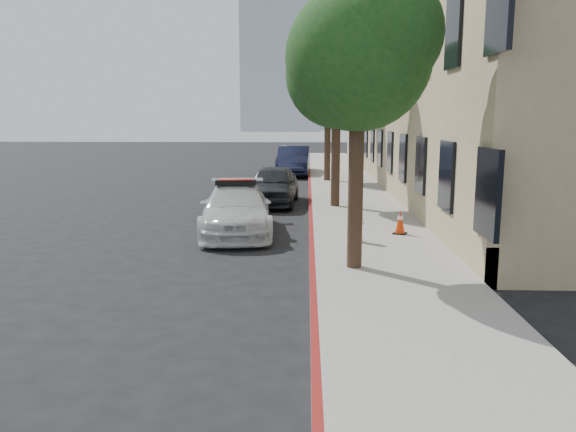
% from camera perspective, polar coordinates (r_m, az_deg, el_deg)
% --- Properties ---
extents(ground, '(120.00, 120.00, 0.00)m').
position_cam_1_polar(ground, '(13.55, -6.33, -3.43)').
color(ground, black).
rests_on(ground, ground).
extents(sidewalk, '(3.20, 50.00, 0.15)m').
position_cam_1_polar(sidewalk, '(23.30, 6.03, 2.39)').
color(sidewalk, gray).
rests_on(sidewalk, ground).
extents(curb_strip, '(0.12, 50.00, 0.15)m').
position_cam_1_polar(curb_strip, '(23.24, 2.24, 2.42)').
color(curb_strip, maroon).
rests_on(curb_strip, ground).
extents(building, '(8.00, 36.00, 10.00)m').
position_cam_1_polar(building, '(29.03, 16.90, 13.25)').
color(building, tan).
rests_on(building, ground).
extents(tower_right, '(14.00, 14.00, 44.00)m').
position_cam_1_polar(tower_right, '(149.41, 4.87, 17.19)').
color(tower_right, '#9EA8B7').
rests_on(tower_right, ground).
extents(tree_near, '(2.92, 2.82, 5.62)m').
position_cam_1_polar(tree_near, '(11.13, 7.33, 15.81)').
color(tree_near, black).
rests_on(tree_near, sidewalk).
extents(tree_mid, '(2.77, 2.64, 5.43)m').
position_cam_1_polar(tree_mid, '(19.08, 5.06, 13.04)').
color(tree_mid, black).
rests_on(tree_mid, sidewalk).
extents(tree_far, '(3.10, 3.00, 5.81)m').
position_cam_1_polar(tree_far, '(27.08, 4.15, 12.61)').
color(tree_far, black).
rests_on(tree_far, sidewalk).
extents(police_car, '(2.34, 4.77, 1.48)m').
position_cam_1_polar(police_car, '(15.35, -5.28, 0.72)').
color(police_car, silver).
rests_on(police_car, ground).
extents(parked_car_mid, '(1.90, 4.27, 1.43)m').
position_cam_1_polar(parked_car_mid, '(20.45, -1.52, 3.19)').
color(parked_car_mid, '#212429').
rests_on(parked_car_mid, ground).
extents(parked_car_far, '(1.81, 4.87, 1.59)m').
position_cam_1_polar(parked_car_far, '(30.99, 0.59, 5.65)').
color(parked_car_far, '#141934').
rests_on(parked_car_far, ground).
extents(fire_hydrant, '(0.31, 0.28, 0.74)m').
position_cam_1_polar(fire_hydrant, '(13.71, 7.10, -1.11)').
color(fire_hydrant, white).
rests_on(fire_hydrant, sidewalk).
extents(traffic_cone, '(0.43, 0.43, 0.62)m').
position_cam_1_polar(traffic_cone, '(14.79, 11.32, -0.62)').
color(traffic_cone, black).
rests_on(traffic_cone, sidewalk).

